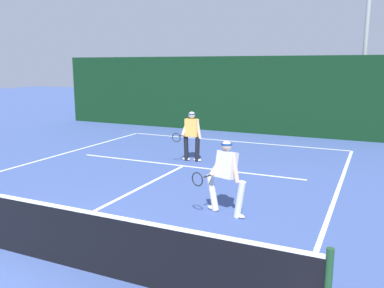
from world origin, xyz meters
name	(u,v)px	position (x,y,z in m)	size (l,w,h in m)	color
ground_plane	(14,252)	(0.00, 0.00, 0.00)	(80.00, 80.00, 0.00)	#3B5290
court_line_baseline_far	(232,141)	(0.00, 11.05, 0.00)	(9.22, 0.10, 0.01)	white
court_line_service	(183,166)	(0.00, 6.49, 0.00)	(7.52, 0.10, 0.01)	white
court_line_centre	(123,197)	(0.00, 3.20, 0.00)	(0.10, 6.40, 0.01)	white
tennis_net	(11,224)	(0.00, 0.00, 0.51)	(10.11, 0.09, 1.07)	#1E4723
player_near	(226,174)	(2.61, 3.16, 0.86)	(1.07, 0.86, 1.58)	silver
player_far	(191,134)	(-0.05, 7.20, 0.89)	(0.73, 0.87, 1.62)	black
tennis_ball_extra	(218,154)	(0.41, 8.39, 0.03)	(0.07, 0.07, 0.07)	#D1E033
back_fence_windscreen	(249,95)	(0.00, 13.31, 1.74)	(20.07, 0.12, 3.47)	black
light_pole	(368,14)	(4.65, 14.58, 5.17)	(0.55, 0.44, 8.58)	#9EA39E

